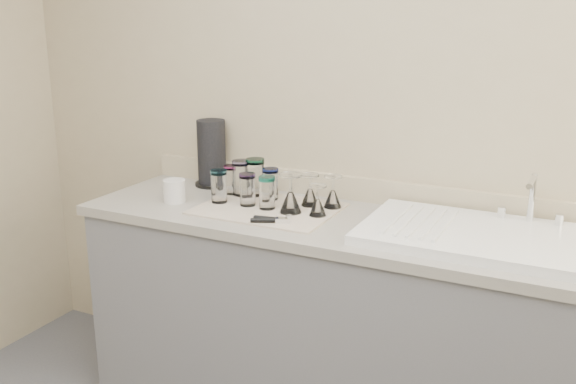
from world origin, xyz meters
The scene contains 18 objects.
room_envelope centered at (0.00, 0.00, 1.56)m, with size 3.54×3.50×2.52m.
counter_unit centered at (0.00, 1.20, 0.45)m, with size 2.06×0.62×0.90m.
sink_unit centered at (0.55, 1.20, 0.92)m, with size 0.82×0.50×0.22m.
dish_towel centered at (-0.29, 1.20, 0.90)m, with size 0.55×0.42×0.01m, color beige.
tumbler_teal centered at (-0.53, 1.31, 0.97)m, with size 0.06×0.06×0.13m.
tumbler_cyan centered at (-0.43, 1.34, 0.99)m, with size 0.08×0.08×0.16m.
tumbler_purple centered at (-0.34, 1.31, 0.98)m, with size 0.07×0.07×0.13m.
tumbler_magenta centered at (-0.51, 1.18, 0.98)m, with size 0.07×0.07×0.14m.
tumbler_blue centered at (-0.38, 1.19, 0.98)m, with size 0.07×0.07×0.13m.
tumbler_lavender centered at (-0.29, 1.18, 0.98)m, with size 0.07×0.07×0.13m.
tumbler_extra centered at (-0.48, 1.31, 0.99)m, with size 0.08×0.08×0.15m.
goblet_back_left centered at (-0.15, 1.30, 0.95)m, with size 0.07×0.07×0.13m.
goblet_back_right centered at (-0.06, 1.32, 0.95)m, with size 0.07×0.07×0.13m.
goblet_front_left centered at (-0.18, 1.18, 0.96)m, with size 0.09×0.09×0.16m.
goblet_front_right centered at (-0.07, 1.19, 0.95)m, with size 0.07×0.07×0.12m.
can_opener centered at (-0.19, 1.04, 0.92)m, with size 0.15×0.09×0.02m.
white_mug centered at (-0.70, 1.12, 0.95)m, with size 0.14×0.12×0.10m.
paper_towel_roll centered at (-0.70, 1.42, 1.05)m, with size 0.16×0.16×0.30m.
Camera 1 is at (0.89, -1.00, 1.68)m, focal length 40.00 mm.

